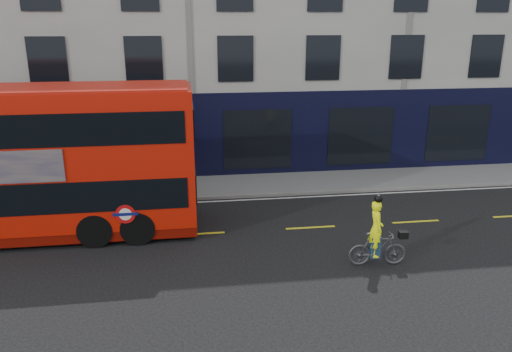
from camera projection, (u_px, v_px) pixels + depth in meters
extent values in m
plane|color=black|center=(200.00, 253.00, 15.99)|extent=(120.00, 120.00, 0.00)
cube|color=slate|center=(195.00, 187.00, 22.12)|extent=(60.00, 3.00, 0.12)
cube|color=slate|center=(196.00, 198.00, 20.70)|extent=(60.00, 0.12, 0.13)
cube|color=#B6B4AB|center=(187.00, 13.00, 26.05)|extent=(50.00, 10.00, 15.00)
cube|color=black|center=(193.00, 137.00, 22.94)|extent=(50.00, 0.08, 4.00)
cube|color=silver|center=(197.00, 202.00, 20.44)|extent=(58.00, 0.10, 0.01)
cube|color=red|center=(2.00, 159.00, 16.45)|extent=(12.58, 2.92, 4.51)
cube|color=#680B04|center=(13.00, 226.00, 17.17)|extent=(12.58, 2.86, 0.34)
cube|color=black|center=(6.00, 187.00, 16.75)|extent=(12.08, 2.96, 1.03)
cube|color=black|center=(195.00, 179.00, 17.61)|extent=(0.05, 2.57, 1.03)
cube|color=black|center=(193.00, 118.00, 16.96)|extent=(0.05, 2.57, 1.03)
cylinder|color=red|center=(125.00, 214.00, 16.10)|extent=(0.64, 0.02, 0.64)
cylinder|color=white|center=(125.00, 214.00, 16.10)|extent=(0.41, 0.02, 0.41)
cube|color=#0C1459|center=(125.00, 214.00, 16.09)|extent=(0.80, 0.02, 0.10)
cylinder|color=black|center=(141.00, 214.00, 17.70)|extent=(1.16, 2.91, 1.14)
cylinder|color=black|center=(101.00, 216.00, 17.51)|extent=(1.16, 2.91, 1.14)
imported|color=#4C4E51|center=(378.00, 249.00, 15.05)|extent=(1.81, 0.65, 1.07)
imported|color=#E9FB09|center=(376.00, 228.00, 14.84)|extent=(0.47, 0.66, 1.73)
cube|color=black|center=(403.00, 235.00, 14.96)|extent=(0.29, 0.23, 0.21)
cube|color=#1B3049|center=(375.00, 246.00, 15.02)|extent=(0.32, 0.39, 0.68)
sphere|color=black|center=(378.00, 199.00, 14.56)|extent=(0.25, 0.25, 0.25)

